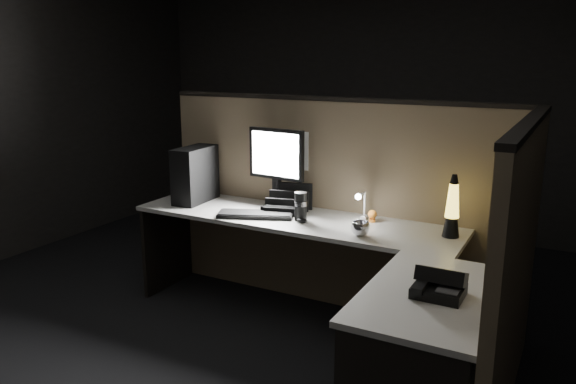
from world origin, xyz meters
The scene contains 17 objects.
floor centered at (0.00, 0.00, 0.00)m, with size 6.00×6.00×0.00m, color black.
room_shell centered at (0.00, 0.00, 1.62)m, with size 6.00×6.00×6.00m.
partition_back centered at (0.00, 0.93, 0.75)m, with size 2.66×0.06×1.50m, color brown.
partition_right centered at (1.33, 0.10, 0.75)m, with size 0.06×1.66×1.50m, color brown.
desk centered at (0.18, 0.25, 0.58)m, with size 2.60×1.60×0.73m.
pc_tower centered at (-1.00, 0.63, 0.94)m, with size 0.18×0.39×0.41m, color black.
monitor centered at (-0.38, 0.76, 1.08)m, with size 0.45×0.19×0.58m.
keyboard centered at (-0.39, 0.49, 0.74)m, with size 0.52×0.17×0.03m, color black.
mouse centered at (-0.04, 0.51, 0.75)m, with size 0.08×0.06×0.03m, color black.
clip_lamp centered at (0.30, 0.70, 0.85)m, with size 0.04×0.16×0.21m.
organizer centered at (-0.25, 0.72, 0.78)m, with size 0.34×0.31×0.21m.
lava_lamp centered at (0.89, 0.68, 0.89)m, with size 0.10×0.10×0.39m.
travel_mug centered at (-0.07, 0.55, 0.83)m, with size 0.09×0.09×0.19m, color black.
steel_mug centered at (0.40, 0.44, 0.77)m, with size 0.11×0.11×0.09m, color #BBBBC2.
figurine centered at (0.37, 0.75, 0.78)m, with size 0.06×0.06×0.06m, color orange.
pinned_paper centered at (-0.28, 0.90, 1.14)m, with size 0.20×0.00×0.28m, color white.
desk_phone centered at (1.04, -0.22, 0.78)m, with size 0.23×0.24×0.14m.
Camera 1 is at (1.56, -2.67, 1.81)m, focal length 35.00 mm.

